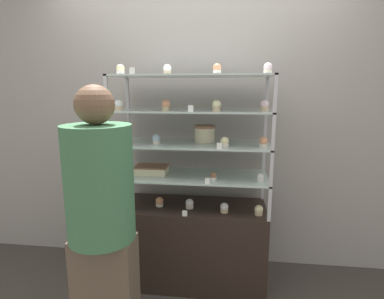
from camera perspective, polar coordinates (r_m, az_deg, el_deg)
ground_plane at (r=2.75m, az=0.00°, el=-23.47°), size 20.00×20.00×0.00m
back_wall at (r=2.65m, az=1.00°, el=5.49°), size 8.00×0.05×2.60m
display_base at (r=2.58m, az=0.00°, el=-17.42°), size 1.17×0.47×0.66m
display_riser_lower at (r=2.36m, az=0.00°, el=-5.22°), size 1.17×0.47×0.25m
display_riser_middle at (r=2.30m, az=0.00°, el=0.85°), size 1.17×0.47×0.25m
display_riser_upper at (r=2.27m, az=0.00°, el=7.17°), size 1.17×0.47×0.25m
display_riser_top at (r=2.26m, az=0.00°, el=13.58°), size 1.17×0.47×0.25m
layer_cake_centerpiece at (r=2.34m, az=2.44°, el=3.06°), size 0.16×0.16×0.13m
sheet_cake_frosted at (r=2.41m, az=-7.71°, el=-3.80°), size 0.26×0.18×0.06m
cupcake_0 at (r=2.44m, az=-13.12°, el=-9.99°), size 0.06×0.06×0.07m
cupcake_1 at (r=2.42m, az=-6.21°, el=-9.89°), size 0.06×0.06×0.07m
cupcake_2 at (r=2.37m, az=-0.47°, el=-10.29°), size 0.06×0.06×0.07m
cupcake_3 at (r=2.31m, az=6.17°, el=-10.98°), size 0.06×0.06×0.07m
cupcake_4 at (r=2.31m, az=12.58°, el=-11.23°), size 0.06×0.06×0.07m
price_tag_0 at (r=2.23m, az=-1.40°, el=-12.06°), size 0.04×0.00×0.04m
cupcake_5 at (r=2.36m, az=-13.19°, el=-4.38°), size 0.05×0.05×0.06m
cupcake_6 at (r=2.22m, az=4.09°, el=-5.09°), size 0.05×0.05×0.06m
cupcake_7 at (r=2.23m, az=12.93°, el=-5.27°), size 0.05×0.05×0.06m
price_tag_1 at (r=2.13m, az=2.96°, el=-5.98°), size 0.04×0.00×0.04m
cupcake_8 at (r=2.31m, az=-13.11°, el=1.87°), size 0.06×0.06×0.07m
cupcake_9 at (r=2.28m, az=-6.80°, el=1.95°), size 0.06×0.06×0.07m
cupcake_10 at (r=2.15m, az=6.24°, el=1.43°), size 0.06×0.06×0.07m
cupcake_11 at (r=2.19m, az=13.44°, el=1.36°), size 0.06×0.06×0.07m
price_tag_2 at (r=2.06m, az=5.22°, el=0.69°), size 0.04×0.00×0.04m
cupcake_12 at (r=2.27m, az=-13.79°, el=8.18°), size 0.06×0.06×0.08m
cupcake_13 at (r=2.22m, az=-4.98°, el=8.40°), size 0.06×0.06×0.08m
cupcake_14 at (r=2.15m, az=4.69°, el=8.32°), size 0.06×0.06×0.08m
cupcake_15 at (r=2.21m, az=13.66°, el=8.12°), size 0.06×0.06×0.08m
price_tag_3 at (r=2.05m, az=-0.26°, el=7.80°), size 0.04×0.00×0.04m
cupcake_16 at (r=2.30m, az=-13.47°, el=14.54°), size 0.06×0.06×0.08m
cupcake_17 at (r=2.26m, az=-4.72°, el=14.88°), size 0.06×0.06×0.08m
cupcake_18 at (r=2.19m, az=4.80°, el=15.00°), size 0.06×0.06×0.08m
cupcake_19 at (r=2.18m, az=14.24°, el=14.72°), size 0.06×0.06×0.08m
price_tag_4 at (r=2.14m, az=-11.36°, el=14.53°), size 0.04×0.00×0.04m
customer_figure at (r=1.80m, az=-16.80°, el=-12.60°), size 0.37×0.37×1.59m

